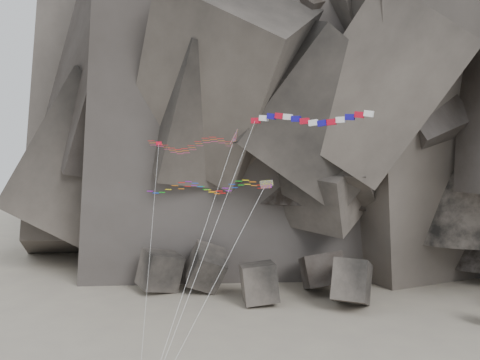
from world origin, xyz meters
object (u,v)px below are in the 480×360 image
(parafoil_kite, at_px, (202,187))
(pennant_kite, at_px, (154,205))
(delta_kite, at_px, (187,144))
(banner_kite, at_px, (309,120))

(parafoil_kite, distance_m, pennant_kite, 4.64)
(delta_kite, height_order, parafoil_kite, delta_kite)
(delta_kite, xyz_separation_m, parafoil_kite, (3.40, -4.82, -3.89))
(parafoil_kite, bearing_deg, pennant_kite, -151.19)
(delta_kite, bearing_deg, banner_kite, 3.25)
(delta_kite, relative_size, banner_kite, 0.94)
(delta_kite, distance_m, pennant_kite, 8.29)
(delta_kite, height_order, pennant_kite, delta_kite)
(parafoil_kite, xyz_separation_m, pennant_kite, (-4.15, -1.35, -1.59))
(pennant_kite, bearing_deg, delta_kite, 57.27)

